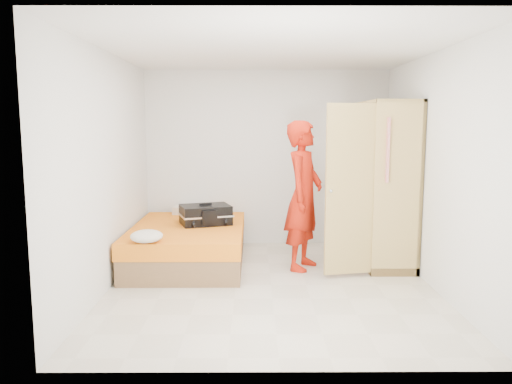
{
  "coord_description": "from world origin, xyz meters",
  "views": [
    {
      "loc": [
        -0.2,
        -5.46,
        1.82
      ],
      "look_at": [
        -0.17,
        0.49,
        1.0
      ],
      "focal_mm": 35.0,
      "sensor_mm": 36.0,
      "label": 1
    }
  ],
  "objects_px": {
    "wardrobe": "(382,188)",
    "suitcase": "(206,215)",
    "person": "(304,196)",
    "round_cushion": "(147,236)",
    "bed": "(188,244)"
  },
  "relations": [
    {
      "from": "person",
      "to": "round_cushion",
      "type": "distance_m",
      "value": 1.98
    },
    {
      "from": "wardrobe",
      "to": "person",
      "type": "relative_size",
      "value": 1.13
    },
    {
      "from": "person",
      "to": "bed",
      "type": "bearing_deg",
      "value": 105.74
    },
    {
      "from": "bed",
      "to": "wardrobe",
      "type": "relative_size",
      "value": 0.96
    },
    {
      "from": "wardrobe",
      "to": "round_cushion",
      "type": "distance_m",
      "value": 3.0
    },
    {
      "from": "wardrobe",
      "to": "round_cushion",
      "type": "bearing_deg",
      "value": -163.37
    },
    {
      "from": "person",
      "to": "wardrobe",
      "type": "bearing_deg",
      "value": -56.45
    },
    {
      "from": "wardrobe",
      "to": "person",
      "type": "height_order",
      "value": "wardrobe"
    },
    {
      "from": "wardrobe",
      "to": "suitcase",
      "type": "bearing_deg",
      "value": 175.87
    },
    {
      "from": "bed",
      "to": "person",
      "type": "height_order",
      "value": "person"
    },
    {
      "from": "wardrobe",
      "to": "round_cushion",
      "type": "relative_size",
      "value": 5.77
    },
    {
      "from": "bed",
      "to": "round_cushion",
      "type": "height_order",
      "value": "round_cushion"
    },
    {
      "from": "wardrobe",
      "to": "person",
      "type": "xyz_separation_m",
      "value": [
        -1.02,
        -0.17,
        -0.07
      ]
    },
    {
      "from": "bed",
      "to": "wardrobe",
      "type": "distance_m",
      "value": 2.61
    },
    {
      "from": "wardrobe",
      "to": "round_cushion",
      "type": "height_order",
      "value": "wardrobe"
    }
  ]
}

